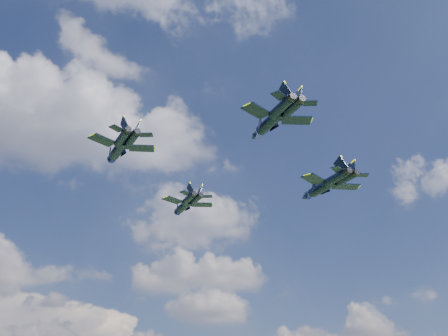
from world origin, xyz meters
The scene contains 4 objects.
jet_lead centered at (-5.24, 18.04, 63.94)m, with size 11.10×14.81×3.49m.
jet_left centered at (-19.73, -6.97, 63.78)m, with size 11.15×15.02×3.54m.
jet_right centered at (20.43, 3.22, 64.23)m, with size 13.00×17.64×4.15m.
jet_slot centered at (2.85, -21.39, 63.58)m, with size 11.56×15.42×3.63m.
Camera 1 is at (-18.59, -94.05, 21.37)m, focal length 45.00 mm.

